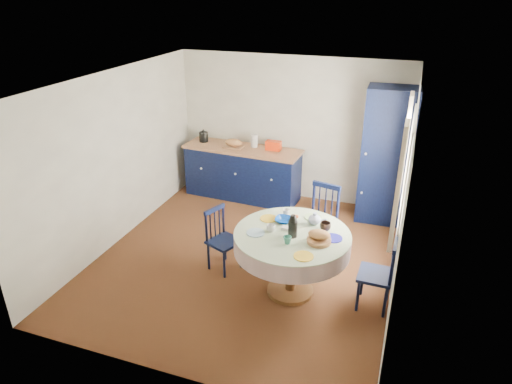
% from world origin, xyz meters
% --- Properties ---
extents(floor, '(4.50, 4.50, 0.00)m').
position_xyz_m(floor, '(0.00, 0.00, 0.00)').
color(floor, black).
rests_on(floor, ground).
extents(ceiling, '(4.50, 4.50, 0.00)m').
position_xyz_m(ceiling, '(0.00, 0.00, 2.50)').
color(ceiling, white).
rests_on(ceiling, wall_back).
extents(wall_back, '(4.00, 0.02, 2.50)m').
position_xyz_m(wall_back, '(0.00, 2.25, 1.25)').
color(wall_back, white).
rests_on(wall_back, floor).
extents(wall_left, '(0.02, 4.50, 2.50)m').
position_xyz_m(wall_left, '(-2.00, 0.00, 1.25)').
color(wall_left, white).
rests_on(wall_left, floor).
extents(wall_right, '(0.02, 4.50, 2.50)m').
position_xyz_m(wall_right, '(2.00, 0.00, 1.25)').
color(wall_right, white).
rests_on(wall_right, floor).
extents(window, '(0.10, 1.74, 1.45)m').
position_xyz_m(window, '(1.95, 0.30, 1.52)').
color(window, white).
rests_on(window, wall_right).
extents(kitchen_counter, '(2.12, 0.77, 1.17)m').
position_xyz_m(kitchen_counter, '(-0.78, 1.90, 0.48)').
color(kitchen_counter, black).
rests_on(kitchen_counter, floor).
extents(pantry_cabinet, '(0.78, 0.57, 2.17)m').
position_xyz_m(pantry_cabinet, '(1.66, 1.85, 1.09)').
color(pantry_cabinet, black).
rests_on(pantry_cabinet, floor).
extents(dining_table, '(1.40, 1.40, 1.13)m').
position_xyz_m(dining_table, '(0.81, -0.56, 0.72)').
color(dining_table, brown).
rests_on(dining_table, floor).
extents(chair_left, '(0.49, 0.50, 0.87)m').
position_xyz_m(chair_left, '(-0.22, -0.33, 0.44)').
color(chair_left, black).
rests_on(chair_left, floor).
extents(chair_far, '(0.55, 0.53, 1.03)m').
position_xyz_m(chair_far, '(0.93, 0.48, 0.52)').
color(chair_far, black).
rests_on(chair_far, floor).
extents(chair_right, '(0.41, 0.43, 0.92)m').
position_xyz_m(chair_right, '(1.85, -0.49, 0.47)').
color(chair_right, black).
rests_on(chair_right, floor).
extents(mug_a, '(0.11, 0.11, 0.09)m').
position_xyz_m(mug_a, '(0.54, -0.60, 0.89)').
color(mug_a, silver).
rests_on(mug_a, dining_table).
extents(mug_b, '(0.10, 0.10, 0.09)m').
position_xyz_m(mug_b, '(0.81, -0.80, 0.90)').
color(mug_b, '#2F7666').
rests_on(mug_b, dining_table).
extents(mug_c, '(0.13, 0.13, 0.11)m').
position_xyz_m(mug_c, '(1.15, -0.36, 0.90)').
color(mug_c, black).
rests_on(mug_c, dining_table).
extents(mug_d, '(0.10, 0.10, 0.09)m').
position_xyz_m(mug_d, '(0.61, -0.16, 0.90)').
color(mug_d, silver).
rests_on(mug_d, dining_table).
extents(cobalt_bowl, '(0.22, 0.22, 0.05)m').
position_xyz_m(cobalt_bowl, '(0.63, -0.32, 0.88)').
color(cobalt_bowl, navy).
rests_on(cobalt_bowl, dining_table).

